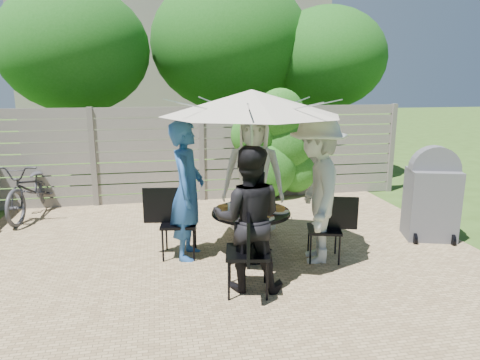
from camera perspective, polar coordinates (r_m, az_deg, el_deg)
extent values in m
plane|color=#2D4816|center=(5.68, -1.80, -10.85)|extent=(60.00, 60.00, 0.00)
cube|color=tan|center=(6.13, -2.56, -8.90)|extent=(7.00, 6.00, 0.02)
cube|color=gray|center=(8.29, -5.17, 3.43)|extent=(8.00, 0.10, 1.85)
ellipsoid|color=#1B5313|center=(8.40, 4.50, 3.40)|extent=(1.20, 0.70, 1.80)
cube|color=gray|center=(17.15, -8.46, 13.56)|extent=(10.00, 6.00, 5.00)
ellipsoid|color=#174E12|center=(10.29, -21.20, 15.92)|extent=(3.20, 3.20, 2.72)
ellipsoid|color=#174E12|center=(10.82, -1.32, 17.69)|extent=(3.80, 3.80, 3.23)
ellipsoid|color=#174E12|center=(10.73, 11.48, 15.61)|extent=(2.80, 2.80, 2.38)
cylinder|color=black|center=(5.56, 1.48, -4.27)|extent=(1.23, 1.23, 0.03)
cylinder|color=black|center=(5.66, 1.46, -7.39)|extent=(0.07, 0.07, 0.65)
cylinder|color=black|center=(5.78, 1.44, -10.23)|extent=(0.54, 0.54, 0.04)
cylinder|color=silver|center=(5.46, 1.50, -0.27)|extent=(0.04, 0.04, 2.09)
cone|color=#BEB19E|center=(5.32, 1.57, 10.28)|extent=(2.77, 2.77, 0.32)
cube|color=black|center=(6.53, 1.78, -3.49)|extent=(0.57, 0.57, 0.03)
cube|color=black|center=(6.67, 2.11, -1.02)|extent=(0.19, 0.41, 0.44)
imported|color=silver|center=(6.29, 1.78, 0.48)|extent=(1.03, 0.80, 1.87)
cube|color=black|center=(5.73, -8.12, -5.74)|extent=(0.52, 0.52, 0.04)
cube|color=black|center=(5.68, -10.51, -3.35)|extent=(0.46, 0.09, 0.47)
imported|color=#224F94|center=(5.58, -7.06, -1.48)|extent=(0.59, 0.75, 1.82)
cube|color=black|center=(4.72, 1.03, -9.63)|extent=(0.55, 0.55, 0.04)
cube|color=black|center=(4.41, 1.10, -7.74)|extent=(0.12, 0.47, 0.48)
imported|color=black|center=(4.72, 1.11, -5.25)|extent=(0.93, 0.80, 1.64)
cube|color=black|center=(5.68, 11.15, -6.48)|extent=(0.52, 0.52, 0.03)
cube|color=black|center=(5.63, 13.37, -4.30)|extent=(0.41, 0.14, 0.43)
imported|color=silver|center=(5.51, 10.15, -1.36)|extent=(0.99, 1.36, 1.90)
cylinder|color=white|center=(5.90, 1.61, -3.04)|extent=(0.26, 0.26, 0.01)
cylinder|color=#A66330|center=(5.89, 1.61, -2.74)|extent=(0.15, 0.15, 0.05)
cylinder|color=white|center=(5.58, -2.23, -4.00)|extent=(0.26, 0.26, 0.01)
cylinder|color=#A66330|center=(5.57, -2.23, -3.68)|extent=(0.15, 0.15, 0.05)
cylinder|color=white|center=(5.21, 1.33, -5.23)|extent=(0.26, 0.26, 0.01)
cylinder|color=#A66330|center=(5.20, 1.33, -4.89)|extent=(0.15, 0.15, 0.05)
cylinder|color=white|center=(5.55, 5.20, -4.12)|extent=(0.26, 0.26, 0.01)
cylinder|color=#A66330|center=(5.54, 5.21, -3.80)|extent=(0.15, 0.15, 0.05)
cylinder|color=white|center=(5.27, 3.32, -5.05)|extent=(0.24, 0.24, 0.01)
cylinder|color=#A66330|center=(5.26, 3.33, -4.72)|extent=(0.14, 0.14, 0.05)
cylinder|color=silver|center=(5.79, 0.54, -2.70)|extent=(0.07, 0.07, 0.14)
cylinder|color=silver|center=(5.45, -1.29, -3.71)|extent=(0.07, 0.07, 0.14)
cylinder|color=silver|center=(5.29, 2.52, -4.26)|extent=(0.07, 0.07, 0.14)
cylinder|color=silver|center=(5.63, 4.17, -3.18)|extent=(0.07, 0.07, 0.14)
cylinder|color=#59280C|center=(5.58, 0.89, -3.19)|extent=(0.09, 0.09, 0.16)
cylinder|color=#C6B293|center=(5.75, 2.56, -2.93)|extent=(0.08, 0.08, 0.12)
imported|color=#333338|center=(8.23, -25.96, -1.02)|extent=(0.92, 1.93, 0.98)
cube|color=#515055|center=(6.90, 24.08, -3.03)|extent=(0.81, 0.70, 1.05)
cylinder|color=#515055|center=(6.78, 24.49, 1.25)|extent=(0.73, 0.40, 0.69)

